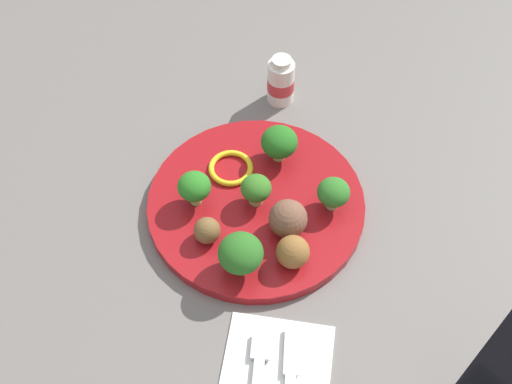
{
  "coord_description": "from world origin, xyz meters",
  "views": [
    {
      "loc": [
        -0.5,
        -0.04,
        0.72
      ],
      "look_at": [
        0.0,
        0.0,
        0.04
      ],
      "focal_mm": 47.52,
      "sensor_mm": 36.0,
      "label": 1
    }
  ],
  "objects": [
    {
      "name": "meatball_far_rim",
      "position": [
        -0.06,
        0.06,
        0.03
      ],
      "size": [
        0.03,
        0.03,
        0.03
      ],
      "primitive_type": "sphere",
      "color": "brown",
      "rests_on": "plate"
    },
    {
      "name": "plate",
      "position": [
        0.0,
        0.0,
        0.01
      ],
      "size": [
        0.28,
        0.28,
        0.02
      ],
      "primitive_type": "cylinder",
      "color": "maroon",
      "rests_on": "ground_plane"
    },
    {
      "name": "broccoli_floret_far_rim",
      "position": [
        -0.01,
        0.08,
        0.05
      ],
      "size": [
        0.04,
        0.04,
        0.05
      ],
      "color": "#8FCD66",
      "rests_on": "plate"
    },
    {
      "name": "broccoli_floret_mid_right",
      "position": [
        0.07,
        -0.03,
        0.05
      ],
      "size": [
        0.05,
        0.05,
        0.05
      ],
      "color": "#ACBC6C",
      "rests_on": "plate"
    },
    {
      "name": "yogurt_bottle",
      "position": [
        0.2,
        -0.02,
        0.04
      ],
      "size": [
        0.04,
        0.04,
        0.08
      ],
      "color": "white",
      "rests_on": "ground_plane"
    },
    {
      "name": "pepper_ring_center",
      "position": [
        0.05,
        0.04,
        0.02
      ],
      "size": [
        0.06,
        0.06,
        0.01
      ],
      "primitive_type": "torus",
      "rotation": [
        0.0,
        0.0,
        6.25
      ],
      "color": "yellow",
      "rests_on": "plate"
    },
    {
      "name": "broccoli_floret_back_left",
      "position": [
        0.0,
        -0.1,
        0.04
      ],
      "size": [
        0.04,
        0.04,
        0.05
      ],
      "color": "#8CBD68",
      "rests_on": "plate"
    },
    {
      "name": "broccoli_floret_back_right",
      "position": [
        -0.1,
        0.01,
        0.05
      ],
      "size": [
        0.05,
        0.05,
        0.06
      ],
      "color": "#90C672",
      "rests_on": "plate"
    },
    {
      "name": "meatball_front_left",
      "position": [
        -0.04,
        -0.04,
        0.04
      ],
      "size": [
        0.05,
        0.05,
        0.05
      ],
      "primitive_type": "sphere",
      "color": "brown",
      "rests_on": "plate"
    },
    {
      "name": "broccoli_floret_mid_left",
      "position": [
        0.0,
        -0.0,
        0.04
      ],
      "size": [
        0.04,
        0.04,
        0.04
      ],
      "color": "#9FBA6F",
      "rests_on": "plate"
    },
    {
      "name": "fork",
      "position": [
        -0.23,
        -0.02,
        0.01
      ],
      "size": [
        0.12,
        0.02,
        0.01
      ],
      "color": "silver",
      "rests_on": "napkin"
    },
    {
      "name": "ground_plane",
      "position": [
        0.0,
        0.0,
        0.0
      ],
      "size": [
        4.0,
        4.0,
        0.0
      ],
      "primitive_type": "plane",
      "color": "slate"
    },
    {
      "name": "meatball_back_left",
      "position": [
        -0.08,
        -0.05,
        0.04
      ],
      "size": [
        0.04,
        0.04,
        0.04
      ],
      "primitive_type": "sphere",
      "color": "brown",
      "rests_on": "plate"
    }
  ]
}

